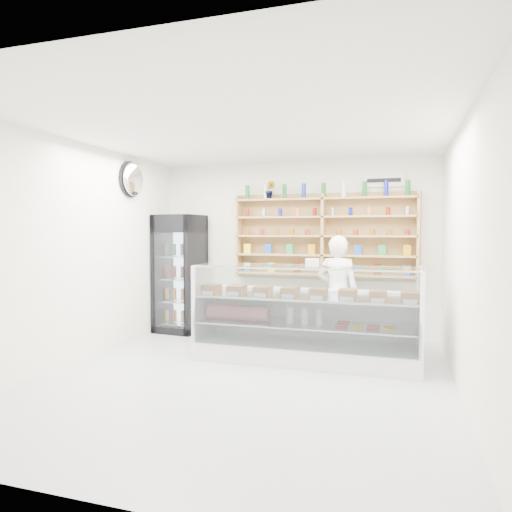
% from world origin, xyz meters
% --- Properties ---
extents(room, '(5.00, 5.00, 5.00)m').
position_xyz_m(room, '(0.00, 0.00, 1.40)').
color(room, silver).
rests_on(room, ground).
extents(display_counter, '(2.83, 0.85, 1.23)m').
position_xyz_m(display_counter, '(0.50, 0.95, 0.34)').
color(display_counter, white).
rests_on(display_counter, floor).
extents(shop_worker, '(0.65, 0.48, 1.62)m').
position_xyz_m(shop_worker, '(0.82, 1.66, 0.81)').
color(shop_worker, silver).
rests_on(shop_worker, floor).
extents(drinks_cooler, '(0.76, 0.74, 1.95)m').
position_xyz_m(drinks_cooler, '(-1.85, 2.07, 0.98)').
color(drinks_cooler, black).
rests_on(drinks_cooler, floor).
extents(wall_shelving, '(2.84, 0.28, 1.33)m').
position_xyz_m(wall_shelving, '(0.50, 2.34, 1.59)').
color(wall_shelving, tan).
rests_on(wall_shelving, back_wall).
extents(potted_plant, '(0.18, 0.15, 0.29)m').
position_xyz_m(potted_plant, '(-0.37, 2.34, 2.34)').
color(potted_plant, '#1E6626').
rests_on(potted_plant, wall_shelving).
extents(security_mirror, '(0.15, 0.50, 0.50)m').
position_xyz_m(security_mirror, '(-2.17, 1.20, 2.45)').
color(security_mirror, silver).
rests_on(security_mirror, left_wall).
extents(wall_sign, '(0.62, 0.03, 0.20)m').
position_xyz_m(wall_sign, '(1.40, 2.47, 2.45)').
color(wall_sign, white).
rests_on(wall_sign, back_wall).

